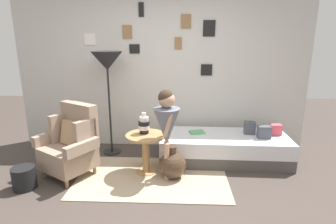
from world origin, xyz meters
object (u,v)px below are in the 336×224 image
object	(u,v)px
vase_striped	(144,125)
magazine_basket	(24,178)
side_table	(146,146)
armchair	(72,144)
person_child	(167,123)
floor_lamp	(107,64)
daybed	(224,148)
book_on_daybed	(197,132)
demijohn_near	(173,165)

from	to	relation	value
vase_striped	magazine_basket	xyz separation A→B (m)	(-1.43, -0.54, -0.54)
side_table	vase_striped	xyz separation A→B (m)	(-0.02, 0.05, 0.28)
armchair	person_child	bearing A→B (deg)	-2.95
side_table	person_child	world-z (taller)	person_child
armchair	floor_lamp	size ratio (longest dim) A/B	0.60
side_table	magazine_basket	world-z (taller)	side_table
vase_striped	floor_lamp	distance (m)	1.15
daybed	side_table	xyz separation A→B (m)	(-1.14, -0.45, 0.19)
side_table	vase_striped	world-z (taller)	vase_striped
magazine_basket	daybed	bearing A→B (deg)	19.98
armchair	floor_lamp	bearing A→B (deg)	65.02
side_table	book_on_daybed	distance (m)	0.90
armchair	book_on_daybed	size ratio (longest dim) A/B	4.41
floor_lamp	magazine_basket	xyz separation A→B (m)	(-0.81, -1.15, -1.30)
demijohn_near	magazine_basket	world-z (taller)	demijohn_near
daybed	person_child	world-z (taller)	person_child
floor_lamp	side_table	bearing A→B (deg)	-45.62
magazine_basket	book_on_daybed	bearing A→B (deg)	25.10
person_child	book_on_daybed	size ratio (longest dim) A/B	5.44
side_table	person_child	distance (m)	0.50
armchair	daybed	bearing A→B (deg)	14.12
book_on_daybed	magazine_basket	world-z (taller)	book_on_daybed
armchair	book_on_daybed	xyz separation A→B (m)	(1.72, 0.62, -0.02)
daybed	magazine_basket	world-z (taller)	daybed
floor_lamp	person_child	world-z (taller)	floor_lamp
person_child	magazine_basket	bearing A→B (deg)	-168.99
daybed	book_on_daybed	world-z (taller)	book_on_daybed
vase_striped	person_child	world-z (taller)	person_child
daybed	person_child	size ratio (longest dim) A/B	1.60
daybed	side_table	distance (m)	1.24
armchair	floor_lamp	world-z (taller)	floor_lamp
demijohn_near	side_table	bearing A→B (deg)	159.24
daybed	vase_striped	size ratio (longest dim) A/B	6.58
side_table	demijohn_near	world-z (taller)	side_table
side_table	armchair	bearing A→B (deg)	-175.16
side_table	book_on_daybed	xyz separation A→B (m)	(0.73, 0.53, 0.02)
side_table	floor_lamp	distance (m)	1.39
armchair	vase_striped	xyz separation A→B (m)	(0.97, 0.14, 0.24)
daybed	person_child	xyz separation A→B (m)	(-0.84, -0.60, 0.57)
daybed	side_table	size ratio (longest dim) A/B	3.46
daybed	vase_striped	world-z (taller)	vase_striped
book_on_daybed	magazine_basket	xyz separation A→B (m)	(-2.18, -1.02, -0.28)
side_table	vase_striped	bearing A→B (deg)	113.49
armchair	person_child	world-z (taller)	person_child
armchair	floor_lamp	xyz separation A→B (m)	(0.35, 0.74, 1.00)
floor_lamp	person_child	distance (m)	1.41
floor_lamp	armchair	bearing A→B (deg)	-114.98
vase_striped	book_on_daybed	size ratio (longest dim) A/B	1.32
magazine_basket	vase_striped	bearing A→B (deg)	20.79
daybed	book_on_daybed	distance (m)	0.47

